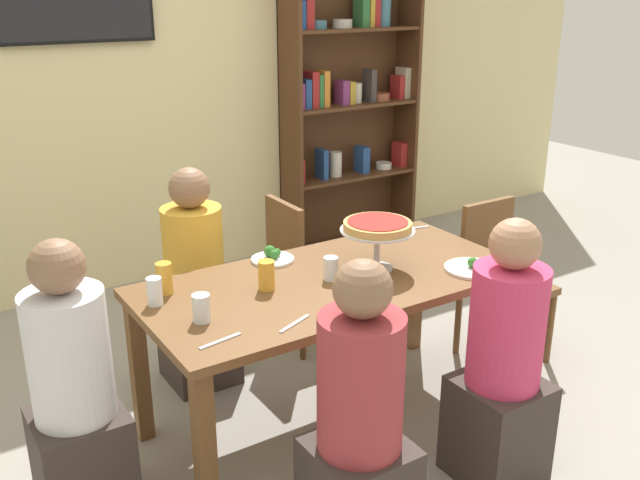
% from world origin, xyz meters
% --- Properties ---
extents(ground_plane, '(12.00, 12.00, 0.00)m').
position_xyz_m(ground_plane, '(0.00, 0.00, 0.00)').
color(ground_plane, gray).
extents(rear_partition, '(8.00, 0.12, 2.80)m').
position_xyz_m(rear_partition, '(0.00, 2.20, 1.40)').
color(rear_partition, beige).
rests_on(rear_partition, ground_plane).
extents(dining_table, '(1.72, 0.83, 0.74)m').
position_xyz_m(dining_table, '(0.00, 0.00, 0.65)').
color(dining_table, brown).
rests_on(dining_table, ground_plane).
extents(bookshelf, '(1.10, 0.30, 2.21)m').
position_xyz_m(bookshelf, '(1.49, 2.02, 1.15)').
color(bookshelf, '#4C2D19').
rests_on(bookshelf, ground_plane).
extents(diner_near_left, '(0.34, 0.34, 1.15)m').
position_xyz_m(diner_near_left, '(-0.37, -0.73, 0.49)').
color(diner_near_left, '#382D28').
rests_on(diner_near_left, ground_plane).
extents(diner_near_right, '(0.34, 0.34, 1.15)m').
position_xyz_m(diner_near_right, '(0.36, -0.71, 0.49)').
color(diner_near_right, '#382D28').
rests_on(diner_near_right, ground_plane).
extents(diner_head_west, '(0.34, 0.34, 1.15)m').
position_xyz_m(diner_head_west, '(-1.16, -0.00, 0.49)').
color(diner_head_west, '#382D28').
rests_on(diner_head_west, ground_plane).
extents(diner_far_left, '(0.34, 0.34, 1.15)m').
position_xyz_m(diner_far_left, '(-0.37, 0.69, 0.49)').
color(diner_far_left, '#382D28').
rests_on(diner_far_left, ground_plane).
extents(chair_head_east, '(0.40, 0.40, 0.87)m').
position_xyz_m(chair_head_east, '(1.14, 0.06, 0.49)').
color(chair_head_east, brown).
rests_on(chair_head_east, ground_plane).
extents(chair_far_right, '(0.40, 0.40, 0.87)m').
position_xyz_m(chair_far_right, '(0.30, 0.75, 0.49)').
color(chair_far_right, brown).
rests_on(chair_far_right, ground_plane).
extents(deep_dish_pizza_stand, '(0.34, 0.34, 0.23)m').
position_xyz_m(deep_dish_pizza_stand, '(0.23, -0.02, 0.93)').
color(deep_dish_pizza_stand, silver).
rests_on(deep_dish_pizza_stand, dining_table).
extents(salad_plate_near_diner, '(0.26, 0.26, 0.06)m').
position_xyz_m(salad_plate_near_diner, '(0.59, -0.27, 0.75)').
color(salad_plate_near_diner, white).
rests_on(salad_plate_near_diner, dining_table).
extents(salad_plate_far_diner, '(0.20, 0.20, 0.07)m').
position_xyz_m(salad_plate_far_diner, '(-0.12, 0.33, 0.76)').
color(salad_plate_far_diner, white).
rests_on(salad_plate_far_diner, dining_table).
extents(beer_glass_amber_tall, '(0.07, 0.07, 0.14)m').
position_xyz_m(beer_glass_amber_tall, '(-0.69, 0.25, 0.81)').
color(beer_glass_amber_tall, gold).
rests_on(beer_glass_amber_tall, dining_table).
extents(beer_glass_amber_short, '(0.07, 0.07, 0.13)m').
position_xyz_m(beer_glass_amber_short, '(-0.31, 0.05, 0.81)').
color(beer_glass_amber_short, gold).
rests_on(beer_glass_amber_short, dining_table).
extents(water_glass_clear_near, '(0.06, 0.06, 0.12)m').
position_xyz_m(water_glass_clear_near, '(-0.76, 0.16, 0.80)').
color(water_glass_clear_near, white).
rests_on(water_glass_clear_near, dining_table).
extents(water_glass_clear_far, '(0.07, 0.07, 0.11)m').
position_xyz_m(water_glass_clear_far, '(-0.01, -0.01, 0.79)').
color(water_glass_clear_far, white).
rests_on(water_glass_clear_far, dining_table).
extents(water_glass_clear_spare, '(0.07, 0.07, 0.11)m').
position_xyz_m(water_glass_clear_spare, '(-0.66, -0.08, 0.80)').
color(water_glass_clear_spare, white).
rests_on(water_glass_clear_spare, dining_table).
extents(cutlery_fork_near, '(0.18, 0.07, 0.00)m').
position_xyz_m(cutlery_fork_near, '(-0.13, -0.31, 0.74)').
color(cutlery_fork_near, silver).
rests_on(cutlery_fork_near, dining_table).
extents(cutlery_knife_near, '(0.18, 0.05, 0.00)m').
position_xyz_m(cutlery_knife_near, '(0.75, 0.32, 0.74)').
color(cutlery_knife_near, silver).
rests_on(cutlery_knife_near, dining_table).
extents(cutlery_fork_far, '(0.18, 0.04, 0.00)m').
position_xyz_m(cutlery_fork_far, '(-0.68, -0.27, 0.74)').
color(cutlery_fork_far, silver).
rests_on(cutlery_fork_far, dining_table).
extents(cutlery_knife_far, '(0.17, 0.08, 0.00)m').
position_xyz_m(cutlery_knife_far, '(-0.37, -0.30, 0.74)').
color(cutlery_knife_far, silver).
rests_on(cutlery_knife_far, dining_table).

